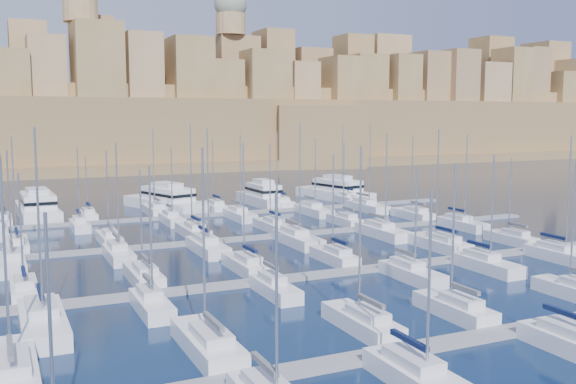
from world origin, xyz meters
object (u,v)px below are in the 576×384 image
sailboat_2 (362,322)px  motor_yacht_d (336,191)px  sailboat_4 (574,291)px  motor_yacht_b (166,200)px  sailboat_0 (11,371)px  motor_yacht_c (262,196)px  motor_yacht_a (37,207)px

sailboat_2 → motor_yacht_d: (36.78, 71.08, 0.98)m
sailboat_4 → motor_yacht_b: sailboat_4 is taller
sailboat_4 → sailboat_0: bearing=178.6°
sailboat_0 → motor_yacht_c: (45.54, 68.72, 0.96)m
sailboat_4 → motor_yacht_a: 83.33m
motor_yacht_d → motor_yacht_a: bearing=179.6°
sailboat_2 → motor_yacht_d: sailboat_2 is taller
motor_yacht_d → sailboat_0: bearing=-131.5°
sailboat_4 → motor_yacht_c: sailboat_4 is taller
sailboat_0 → sailboat_2: bearing=-1.8°
sailboat_2 → motor_yacht_a: bearing=105.3°
sailboat_2 → motor_yacht_b: size_ratio=0.74×
sailboat_2 → sailboat_4: size_ratio=1.14×
motor_yacht_a → motor_yacht_c: bearing=-2.8°
sailboat_2 → motor_yacht_b: (2.03, 71.46, 0.98)m
motor_yacht_b → motor_yacht_c: bearing=-6.1°
motor_yacht_c → motor_yacht_d: (16.65, 1.54, -0.00)m
motor_yacht_b → motor_yacht_a: bearing=180.0°
sailboat_0 → sailboat_4: size_ratio=1.13×
sailboat_4 → motor_yacht_c: size_ratio=0.85×
motor_yacht_b → motor_yacht_d: (34.74, -0.39, -0.00)m
sailboat_2 → sailboat_4: (22.59, -0.37, -0.02)m
sailboat_2 → sailboat_0: bearing=178.2°
motor_yacht_d → sailboat_2: bearing=-117.4°
motor_yacht_a → motor_yacht_b: 21.64m
sailboat_4 → motor_yacht_a: bearing=120.4°
sailboat_0 → sailboat_2: size_ratio=0.99×
sailboat_0 → motor_yacht_b: 75.80m
sailboat_2 → motor_yacht_a: 74.12m
motor_yacht_b → motor_yacht_d: size_ratio=1.04×
sailboat_0 → motor_yacht_d: bearing=48.5°
motor_yacht_c → motor_yacht_d: 16.73m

